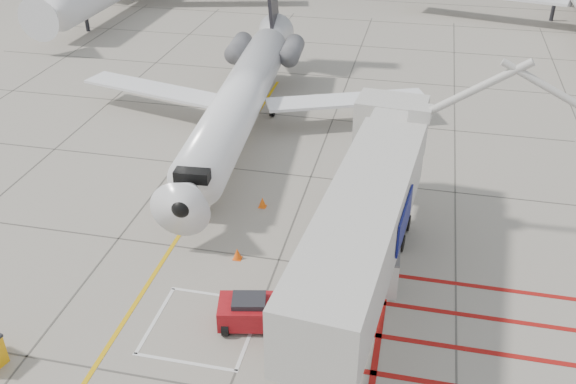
# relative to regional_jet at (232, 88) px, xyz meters

# --- Properties ---
(ground_plane) EXTENTS (260.00, 260.00, 0.00)m
(ground_plane) POSITION_rel_regional_jet_xyz_m (5.21, -14.42, -3.98)
(ground_plane) COLOR gray
(ground_plane) RESTS_ON ground
(regional_jet) EXTENTS (26.15, 31.97, 7.95)m
(regional_jet) POSITION_rel_regional_jet_xyz_m (0.00, 0.00, 0.00)
(regional_jet) COLOR white
(regional_jet) RESTS_ON ground_plane
(jet_bridge) EXTENTS (10.81, 19.84, 7.63)m
(jet_bridge) POSITION_rel_regional_jet_xyz_m (9.16, -13.41, -0.16)
(jet_bridge) COLOR beige
(jet_bridge) RESTS_ON ground_plane
(pushback_tug) EXTENTS (2.71, 2.00, 1.43)m
(pushback_tug) POSITION_rel_regional_jet_xyz_m (5.05, -14.87, -3.26)
(pushback_tug) COLOR maroon
(pushback_tug) RESTS_ON ground_plane
(baggage_cart) EXTENTS (1.79, 1.23, 1.07)m
(baggage_cart) POSITION_rel_regional_jet_xyz_m (9.42, -6.69, -3.44)
(baggage_cart) COLOR #595A5F
(baggage_cart) RESTS_ON ground_plane
(ground_power_unit) EXTENTS (2.36, 1.45, 1.82)m
(ground_power_unit) POSITION_rel_regional_jet_xyz_m (9.55, -11.51, -3.07)
(ground_power_unit) COLOR beige
(ground_power_unit) RESTS_ON ground_plane
(cone_nose) EXTENTS (0.41, 0.41, 0.57)m
(cone_nose) POSITION_rel_regional_jet_xyz_m (3.32, -10.72, -3.69)
(cone_nose) COLOR #F0530C
(cone_nose) RESTS_ON ground_plane
(cone_side) EXTENTS (0.41, 0.41, 0.57)m
(cone_side) POSITION_rel_regional_jet_xyz_m (3.33, -6.09, -3.69)
(cone_side) COLOR #F65D0C
(cone_side) RESTS_ON ground_plane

